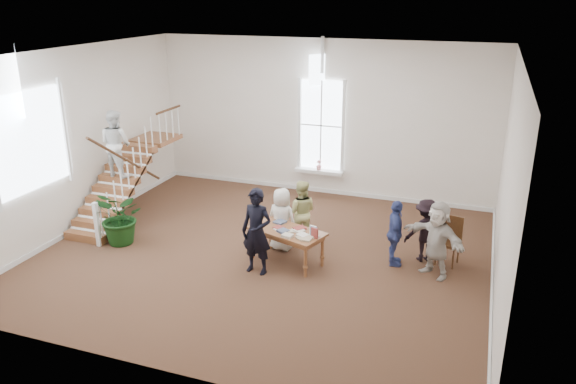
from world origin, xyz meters
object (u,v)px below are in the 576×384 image
at_px(elderly_woman, 282,219).
at_px(floor_plant, 121,217).
at_px(woman_cluster_a, 395,233).
at_px(police_officer, 257,232).
at_px(library_table, 288,234).
at_px(woman_cluster_b, 425,230).
at_px(side_chair, 450,237).
at_px(woman_cluster_c, 437,239).
at_px(person_yellow, 301,212).

xyz_separation_m(elderly_woman, floor_plant, (-3.68, -1.01, -0.07)).
bearing_deg(woman_cluster_a, police_officer, 104.48).
xyz_separation_m(police_officer, woman_cluster_a, (2.70, 1.34, -0.19)).
relative_size(library_table, floor_plant, 1.35).
distance_m(library_table, woman_cluster_b, 3.05).
bearing_deg(woman_cluster_a, side_chair, -77.52).
xyz_separation_m(elderly_woman, side_chair, (3.74, 0.60, -0.14)).
distance_m(police_officer, woman_cluster_c, 3.78).
xyz_separation_m(police_officer, person_yellow, (0.40, 1.75, -0.16)).
bearing_deg(woman_cluster_b, side_chair, 156.69).
distance_m(person_yellow, woman_cluster_c, 3.26).
height_order(woman_cluster_c, floor_plant, woman_cluster_c).
bearing_deg(person_yellow, police_officer, 64.89).
relative_size(library_table, elderly_woman, 1.22).
relative_size(person_yellow, woman_cluster_c, 0.94).
relative_size(library_table, person_yellow, 1.17).
relative_size(elderly_woman, woman_cluster_c, 0.90).
bearing_deg(library_table, floor_plant, -156.45).
relative_size(library_table, woman_cluster_b, 1.27).
bearing_deg(police_officer, side_chair, 32.18).
distance_m(elderly_woman, woman_cluster_c, 3.51).
height_order(person_yellow, woman_cluster_b, person_yellow).
xyz_separation_m(library_table, woman_cluster_c, (3.13, 0.50, 0.14)).
bearing_deg(woman_cluster_a, woman_cluster_b, -64.96).
bearing_deg(library_table, woman_cluster_a, 35.32).
relative_size(police_officer, woman_cluster_a, 1.26).
bearing_deg(police_officer, elderly_woman, 91.89).
bearing_deg(floor_plant, side_chair, 12.20).
bearing_deg(police_officer, woman_cluster_b, 34.86).
distance_m(elderly_woman, woman_cluster_b, 3.25).
relative_size(person_yellow, woman_cluster_b, 1.08).
bearing_deg(woman_cluster_b, library_table, -7.92).
relative_size(elderly_woman, floor_plant, 1.11).
bearing_deg(elderly_woman, woman_cluster_c, -173.08).
bearing_deg(library_table, person_yellow, 111.75).
xyz_separation_m(woman_cluster_b, floor_plant, (-6.89, -1.54, -0.05)).
xyz_separation_m(library_table, floor_plant, (-4.06, -0.40, -0.02)).
bearing_deg(woman_cluster_b, floor_plant, -17.36).
bearing_deg(person_yellow, woman_cluster_a, 157.59).
height_order(woman_cluster_b, floor_plant, woman_cluster_b).
relative_size(police_officer, person_yellow, 1.21).
bearing_deg(elderly_woman, library_table, 130.23).
xyz_separation_m(library_table, woman_cluster_a, (2.23, 0.70, 0.06)).
bearing_deg(floor_plant, library_table, 5.56).
height_order(woman_cluster_b, woman_cluster_c, woman_cluster_c).
xyz_separation_m(police_officer, woman_cluster_c, (3.60, 1.14, -0.11)).
xyz_separation_m(elderly_woman, woman_cluster_a, (2.60, 0.09, 0.00)).
xyz_separation_m(elderly_woman, person_yellow, (0.30, 0.50, 0.03)).
xyz_separation_m(elderly_woman, woman_cluster_b, (3.20, 0.54, -0.03)).
height_order(library_table, floor_plant, floor_plant).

